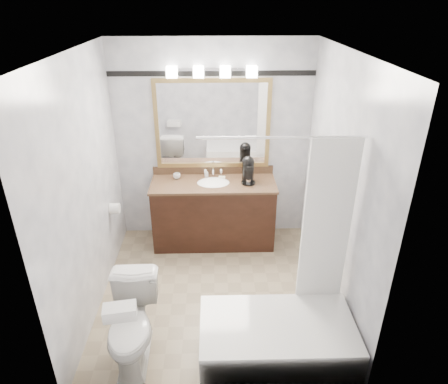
# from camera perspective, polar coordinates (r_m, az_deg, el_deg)

# --- Properties ---
(room) EXTENTS (2.42, 2.62, 2.52)m
(room) POSITION_cam_1_polar(r_m,az_deg,el_deg) (3.79, -1.58, 0.30)
(room) COLOR #9A8768
(room) RESTS_ON ground
(vanity) EXTENTS (1.53, 0.58, 0.97)m
(vanity) POSITION_cam_1_polar(r_m,az_deg,el_deg) (5.06, -1.49, -2.80)
(vanity) COLOR black
(vanity) RESTS_ON ground
(mirror) EXTENTS (1.40, 0.04, 1.10)m
(mirror) POSITION_cam_1_polar(r_m,az_deg,el_deg) (4.89, -1.64, 9.62)
(mirror) COLOR #A5854A
(mirror) RESTS_ON room
(vanity_light_bar) EXTENTS (1.02, 0.14, 0.12)m
(vanity_light_bar) POSITION_cam_1_polar(r_m,az_deg,el_deg) (4.69, -1.74, 16.84)
(vanity_light_bar) COLOR silver
(vanity_light_bar) RESTS_ON room
(accent_stripe) EXTENTS (2.40, 0.01, 0.06)m
(accent_stripe) POSITION_cam_1_polar(r_m,az_deg,el_deg) (4.76, -1.74, 16.58)
(accent_stripe) COLOR black
(accent_stripe) RESTS_ON room
(bathtub) EXTENTS (1.30, 0.75, 1.96)m
(bathtub) POSITION_cam_1_polar(r_m,az_deg,el_deg) (3.68, 7.85, -19.76)
(bathtub) COLOR white
(bathtub) RESTS_ON ground
(tp_roll) EXTENTS (0.11, 0.12, 0.12)m
(tp_roll) POSITION_cam_1_polar(r_m,az_deg,el_deg) (4.77, -15.34, -2.26)
(tp_roll) COLOR white
(tp_roll) RESTS_ON room
(toilet) EXTENTS (0.44, 0.74, 0.75)m
(toilet) POSITION_cam_1_polar(r_m,az_deg,el_deg) (3.68, -12.94, -18.11)
(toilet) COLOR white
(toilet) RESTS_ON ground
(tissue_box) EXTENTS (0.26, 0.17, 0.10)m
(tissue_box) POSITION_cam_1_polar(r_m,az_deg,el_deg) (3.20, -14.66, -16.23)
(tissue_box) COLOR white
(tissue_box) RESTS_ON toilet
(coffee_maker) EXTENTS (0.17, 0.22, 0.33)m
(coffee_maker) POSITION_cam_1_polar(r_m,az_deg,el_deg) (4.83, 3.46, 3.32)
(coffee_maker) COLOR black
(coffee_maker) RESTS_ON vanity
(cup_left) EXTENTS (0.11, 0.11, 0.07)m
(cup_left) POSITION_cam_1_polar(r_m,az_deg,el_deg) (5.00, -6.76, 2.27)
(cup_left) COLOR white
(cup_left) RESTS_ON vanity
(soap_bottle_a) EXTENTS (0.05, 0.05, 0.09)m
(soap_bottle_a) POSITION_cam_1_polar(r_m,az_deg,el_deg) (5.02, -2.54, 2.71)
(soap_bottle_a) COLOR white
(soap_bottle_a) RESTS_ON vanity
(soap_bar) EXTENTS (0.09, 0.06, 0.02)m
(soap_bar) POSITION_cam_1_polar(r_m,az_deg,el_deg) (4.98, -0.32, 2.09)
(soap_bar) COLOR beige
(soap_bar) RESTS_ON vanity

